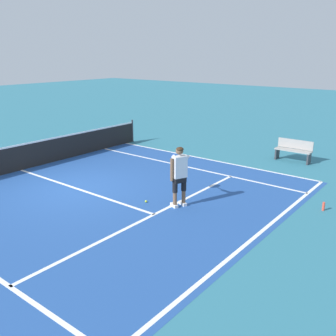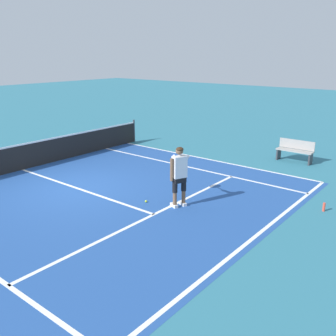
% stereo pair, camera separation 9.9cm
% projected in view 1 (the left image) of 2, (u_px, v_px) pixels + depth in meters
% --- Properties ---
extents(ground_plane, '(80.00, 80.00, 0.00)m').
position_uv_depth(ground_plane, '(76.00, 188.00, 11.91)').
color(ground_plane, teal).
extents(court_inner_surface, '(10.98, 9.48, 0.00)m').
position_uv_depth(court_inner_surface, '(106.00, 198.00, 11.08)').
color(court_inner_surface, '#234C93').
rests_on(court_inner_surface, ground).
extents(line_baseline, '(10.98, 0.10, 0.01)m').
position_uv_depth(line_baseline, '(245.00, 245.00, 8.39)').
color(line_baseline, white).
rests_on(line_baseline, ground).
extents(line_service, '(8.23, 0.10, 0.01)m').
position_uv_depth(line_service, '(154.00, 214.00, 9.98)').
color(line_service, white).
rests_on(line_service, ground).
extents(line_centre_service, '(0.10, 6.40, 0.01)m').
position_uv_depth(line_centre_service, '(77.00, 189.00, 11.87)').
color(line_centre_service, white).
rests_on(line_centre_service, ground).
extents(line_singles_right, '(0.10, 9.08, 0.01)m').
position_uv_depth(line_singles_right, '(187.00, 167.00, 14.17)').
color(line_singles_right, white).
rests_on(line_singles_right, ground).
extents(line_doubles_right, '(0.10, 9.08, 0.01)m').
position_uv_depth(line_doubles_right, '(207.00, 159.00, 15.20)').
color(line_doubles_right, white).
rests_on(line_doubles_right, ground).
extents(tennis_net, '(11.96, 0.08, 1.07)m').
position_uv_depth(tennis_net, '(20.00, 157.00, 13.62)').
color(tennis_net, '#333338').
rests_on(tennis_net, ground).
extents(tennis_player, '(0.96, 0.98, 1.71)m').
position_uv_depth(tennis_player, '(179.00, 172.00, 10.25)').
color(tennis_player, white).
rests_on(tennis_player, ground).
extents(tennis_ball_near_feet, '(0.07, 0.07, 0.07)m').
position_uv_depth(tennis_ball_near_feet, '(146.00, 201.00, 10.78)').
color(tennis_ball_near_feet, '#CCE02D').
rests_on(tennis_ball_near_feet, ground).
extents(courtside_bench, '(0.40, 1.40, 0.85)m').
position_uv_depth(courtside_bench, '(294.00, 150.00, 14.81)').
color(courtside_bench, '#9E9993').
rests_on(courtside_bench, ground).
extents(water_bottle, '(0.07, 0.07, 0.24)m').
position_uv_depth(water_bottle, '(324.00, 206.00, 10.20)').
color(water_bottle, '#E04C38').
rests_on(water_bottle, ground).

